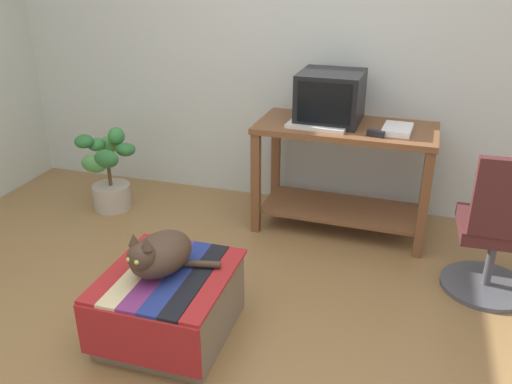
# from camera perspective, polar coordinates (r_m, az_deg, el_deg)

# --- Properties ---
(ground_plane) EXTENTS (14.00, 14.00, 0.00)m
(ground_plane) POSITION_cam_1_polar(r_m,az_deg,el_deg) (2.75, -5.34, -17.71)
(ground_plane) COLOR olive
(back_wall) EXTENTS (8.00, 0.10, 2.60)m
(back_wall) POSITION_cam_1_polar(r_m,az_deg,el_deg) (4.05, 5.20, 16.57)
(back_wall) COLOR silver
(back_wall) RESTS_ON ground_plane
(desk) EXTENTS (1.22, 0.60, 0.78)m
(desk) POSITION_cam_1_polar(r_m,az_deg,el_deg) (3.74, 9.44, 3.36)
(desk) COLOR brown
(desk) RESTS_ON ground_plane
(tv_monitor) EXTENTS (0.43, 0.45, 0.34)m
(tv_monitor) POSITION_cam_1_polar(r_m,az_deg,el_deg) (3.69, 8.02, 10.04)
(tv_monitor) COLOR black
(tv_monitor) RESTS_ON desk
(keyboard) EXTENTS (0.41, 0.18, 0.02)m
(keyboard) POSITION_cam_1_polar(r_m,az_deg,el_deg) (3.56, 6.53, 7.03)
(keyboard) COLOR beige
(keyboard) RESTS_ON desk
(book) EXTENTS (0.20, 0.27, 0.04)m
(book) POSITION_cam_1_polar(r_m,az_deg,el_deg) (3.58, 15.00, 6.55)
(book) COLOR white
(book) RESTS_ON desk
(ottoman_with_blanket) EXTENTS (0.63, 0.70, 0.36)m
(ottoman_with_blanket) POSITION_cam_1_polar(r_m,az_deg,el_deg) (2.83, -9.25, -11.75)
(ottoman_with_blanket) COLOR #7A664C
(ottoman_with_blanket) RESTS_ON ground_plane
(cat) EXTENTS (0.44, 0.42, 0.27)m
(cat) POSITION_cam_1_polar(r_m,az_deg,el_deg) (2.68, -10.40, -6.60)
(cat) COLOR #473323
(cat) RESTS_ON ottoman_with_blanket
(potted_plant) EXTENTS (0.44, 0.40, 0.64)m
(potted_plant) POSITION_cam_1_polar(r_m,az_deg,el_deg) (4.22, -15.62, 1.99)
(potted_plant) COLOR #B7A893
(potted_plant) RESTS_ON ground_plane
(office_chair) EXTENTS (0.52, 0.52, 0.89)m
(office_chair) POSITION_cam_1_polar(r_m,az_deg,el_deg) (3.28, 24.61, -4.31)
(office_chair) COLOR #4C4C51
(office_chair) RESTS_ON ground_plane
(stapler) EXTENTS (0.12, 0.06, 0.04)m
(stapler) POSITION_cam_1_polar(r_m,az_deg,el_deg) (3.45, 12.76, 6.16)
(stapler) COLOR black
(stapler) RESTS_ON desk
(pen) EXTENTS (0.12, 0.09, 0.01)m
(pen) POSITION_cam_1_polar(r_m,az_deg,el_deg) (3.60, 15.34, 6.39)
(pen) COLOR #2351B2
(pen) RESTS_ON desk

